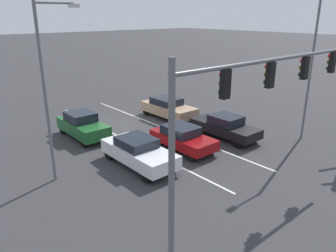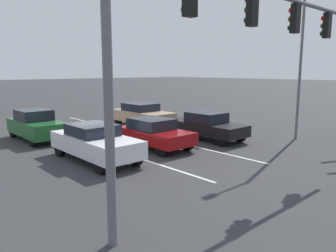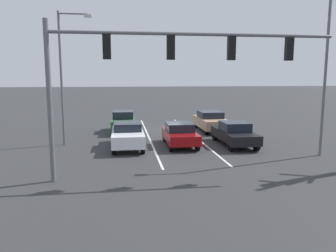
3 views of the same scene
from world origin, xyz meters
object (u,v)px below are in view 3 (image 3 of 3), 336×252
car_white_rightlane_front (128,135)px  car_darkgreen_rightlane_second (123,122)px  traffic_signal_gantry (156,60)px  street_lamp_right_shoulder (65,69)px  car_black_leftlane_front (234,133)px  car_maroon_midlane_front (180,134)px  street_lamp_left_shoulder (322,57)px  car_tan_leftlane_second (211,121)px

car_white_rightlane_front → car_darkgreen_rightlane_second: car_darkgreen_rightlane_second is taller
traffic_signal_gantry → street_lamp_right_shoulder: size_ratio=1.47×
car_darkgreen_rightlane_second → car_black_leftlane_front: bearing=139.1°
car_maroon_midlane_front → traffic_signal_gantry: size_ratio=0.34×
traffic_signal_gantry → street_lamp_left_shoulder: bearing=-163.5°
car_black_leftlane_front → car_tan_leftlane_second: size_ratio=1.00×
car_tan_leftlane_second → street_lamp_right_shoulder: 11.65m
traffic_signal_gantry → street_lamp_right_shoulder: street_lamp_right_shoulder is taller
car_tan_leftlane_second → street_lamp_left_shoulder: 10.38m
traffic_signal_gantry → car_white_rightlane_front: bearing=-79.9°
car_darkgreen_rightlane_second → car_maroon_midlane_front: bearing=121.7°
car_maroon_midlane_front → car_tan_leftlane_second: bearing=-122.9°
car_maroon_midlane_front → car_darkgreen_rightlane_second: 6.56m
car_black_leftlane_front → street_lamp_right_shoulder: street_lamp_right_shoulder is taller
car_black_leftlane_front → street_lamp_left_shoulder: 6.49m
car_maroon_midlane_front → street_lamp_right_shoulder: size_ratio=0.50×
car_tan_leftlane_second → traffic_signal_gantry: 13.26m
car_darkgreen_rightlane_second → street_lamp_right_shoulder: size_ratio=0.51×
car_darkgreen_rightlane_second → street_lamp_left_shoulder: size_ratio=0.45×
car_maroon_midlane_front → car_black_leftlane_front: (-3.36, 0.32, 0.01)m
car_darkgreen_rightlane_second → traffic_signal_gantry: size_ratio=0.35×
car_black_leftlane_front → traffic_signal_gantry: 9.00m
car_white_rightlane_front → car_tan_leftlane_second: bearing=-141.1°
car_white_rightlane_front → car_black_leftlane_front: (-6.55, 0.22, -0.03)m
car_white_rightlane_front → street_lamp_left_shoulder: 11.47m
car_black_leftlane_front → street_lamp_left_shoulder: (-3.47, 3.22, 4.45)m
car_black_leftlane_front → traffic_signal_gantry: bearing=47.0°
car_maroon_midlane_front → street_lamp_right_shoulder: bearing=-10.2°
car_tan_leftlane_second → traffic_signal_gantry: bearing=64.3°
car_darkgreen_rightlane_second → car_tan_leftlane_second: size_ratio=0.90×
street_lamp_left_shoulder → street_lamp_right_shoulder: bearing=-19.2°
car_maroon_midlane_front → car_tan_leftlane_second: 6.19m
car_black_leftlane_front → car_white_rightlane_front: bearing=-1.9°
car_white_rightlane_front → street_lamp_left_shoulder: size_ratio=0.50×
street_lamp_right_shoulder → street_lamp_left_shoulder: (-13.72, 4.78, 0.54)m
car_tan_leftlane_second → car_white_rightlane_front: bearing=38.9°
traffic_signal_gantry → street_lamp_right_shoulder: 8.83m
car_tan_leftlane_second → street_lamp_right_shoulder: (10.25, 3.96, 3.87)m
street_lamp_right_shoulder → traffic_signal_gantry: bearing=122.9°
car_darkgreen_rightlane_second → street_lamp_left_shoulder: (-10.28, 9.13, 4.40)m
car_white_rightlane_front → traffic_signal_gantry: size_ratio=0.39×
car_maroon_midlane_front → street_lamp_right_shoulder: (6.89, -1.24, 3.92)m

